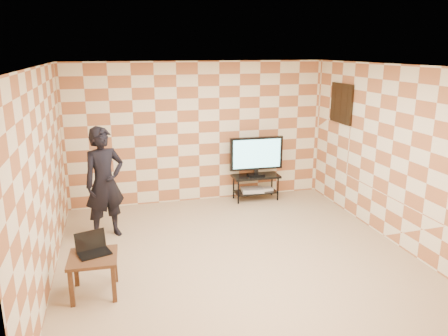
{
  "coord_description": "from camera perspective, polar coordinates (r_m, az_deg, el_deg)",
  "views": [
    {
      "loc": [
        -1.64,
        -5.63,
        2.91
      ],
      "look_at": [
        0.0,
        0.6,
        1.15
      ],
      "focal_mm": 35.0,
      "sensor_mm": 36.0,
      "label": 1
    }
  ],
  "objects": [
    {
      "name": "game_console",
      "position": [
        8.79,
        5.58,
        -2.75
      ],
      "size": [
        0.24,
        0.19,
        0.05
      ],
      "primitive_type": "cube",
      "rotation": [
        0.0,
        0.0,
        0.11
      ],
      "color": "silver",
      "rests_on": "tv_stand"
    },
    {
      "name": "side_table",
      "position": [
        5.63,
        -16.72,
        -11.79
      ],
      "size": [
        0.6,
        0.6,
        0.5
      ],
      "color": "#362312",
      "rests_on": "floor"
    },
    {
      "name": "wall_back",
      "position": [
        8.44,
        -3.3,
        4.61
      ],
      "size": [
        5.0,
        0.02,
        2.7
      ],
      "primitive_type": "cube",
      "color": "beige",
      "rests_on": "ground"
    },
    {
      "name": "floor",
      "position": [
        6.54,
        1.37,
        -11.12
      ],
      "size": [
        5.0,
        5.0,
        0.0
      ],
      "primitive_type": "plane",
      "color": "tan",
      "rests_on": "ground"
    },
    {
      "name": "dvd_player",
      "position": [
        8.68,
        3.72,
        -2.87
      ],
      "size": [
        0.46,
        0.35,
        0.07
      ],
      "primitive_type": "cube",
      "rotation": [
        0.0,
        0.0,
        -0.11
      ],
      "color": "#B2B2B4",
      "rests_on": "tv_stand"
    },
    {
      "name": "tv_stand",
      "position": [
        8.67,
        4.17,
        -1.82
      ],
      "size": [
        0.93,
        0.42,
        0.5
      ],
      "color": "black",
      "rests_on": "floor"
    },
    {
      "name": "wall_right",
      "position": [
        7.16,
        21.05,
        1.67
      ],
      "size": [
        0.02,
        5.0,
        2.7
      ],
      "primitive_type": "cube",
      "color": "beige",
      "rests_on": "ground"
    },
    {
      "name": "tv",
      "position": [
        8.52,
        4.25,
        1.79
      ],
      "size": [
        1.06,
        0.21,
        0.77
      ],
      "color": "black",
      "rests_on": "tv_stand"
    },
    {
      "name": "wall_front",
      "position": [
        3.86,
        11.97,
        -8.92
      ],
      "size": [
        5.0,
        0.02,
        2.7
      ],
      "primitive_type": "cube",
      "color": "beige",
      "rests_on": "ground"
    },
    {
      "name": "wall_left",
      "position": [
        5.9,
        -22.57,
        -1.25
      ],
      "size": [
        0.02,
        5.0,
        2.7
      ],
      "primitive_type": "cube",
      "color": "beige",
      "rests_on": "ground"
    },
    {
      "name": "laptop",
      "position": [
        5.66,
        -16.77,
        -10.04
      ],
      "size": [
        0.45,
        0.4,
        0.25
      ],
      "color": "black",
      "rests_on": "side_table"
    },
    {
      "name": "wall_art",
      "position": [
        8.33,
        15.09,
        8.15
      ],
      "size": [
        0.04,
        0.72,
        0.72
      ],
      "color": "black",
      "rests_on": "wall_right"
    },
    {
      "name": "person",
      "position": [
        7.06,
        -15.34,
        -1.91
      ],
      "size": [
        0.76,
        0.65,
        1.78
      ],
      "primitive_type": "imported",
      "rotation": [
        0.0,
        0.0,
        0.41
      ],
      "color": "black",
      "rests_on": "floor"
    },
    {
      "name": "ceiling",
      "position": [
        5.86,
        1.54,
        13.23
      ],
      "size": [
        5.0,
        5.0,
        0.02
      ],
      "primitive_type": "cube",
      "color": "white",
      "rests_on": "wall_back"
    }
  ]
}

